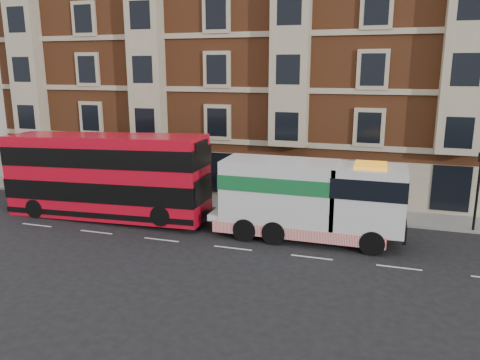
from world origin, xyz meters
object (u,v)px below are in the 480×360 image
(double_decker_bus, at_px, (105,175))
(box_van, at_px, (61,185))
(pedestrian, at_px, (70,181))
(tow_truck, at_px, (306,199))

(double_decker_bus, bearing_deg, box_van, 157.89)
(double_decker_bus, xyz_separation_m, pedestrian, (-5.38, 3.68, -1.59))
(double_decker_bus, height_order, box_van, double_decker_bus)
(double_decker_bus, relative_size, pedestrian, 6.66)
(pedestrian, bearing_deg, box_van, -78.21)
(tow_truck, bearing_deg, pedestrian, 168.10)
(tow_truck, xyz_separation_m, pedestrian, (-17.44, 3.68, -1.13))
(tow_truck, distance_m, pedestrian, 17.86)
(box_van, bearing_deg, pedestrian, 125.45)
(double_decker_bus, distance_m, tow_truck, 12.08)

